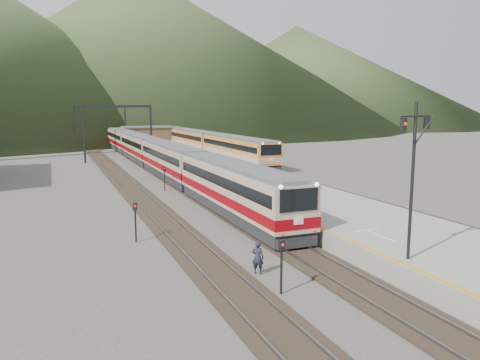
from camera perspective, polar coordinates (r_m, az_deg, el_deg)
name	(u,v)px	position (r m, az deg, el deg)	size (l,w,h in m)	color
ground	(401,312)	(19.05, 19.00, -15.02)	(400.00, 400.00, 0.00)	#47423D
track_main	(162,173)	(54.80, -9.43, 0.80)	(2.60, 200.00, 0.23)	black
track_far	(118,176)	(53.95, -14.62, 0.51)	(2.60, 200.00, 0.23)	black
track_second	(253,169)	(58.35, 1.66, 1.39)	(2.60, 200.00, 0.23)	black
platform	(214,169)	(54.32, -3.21, 1.30)	(8.00, 100.00, 1.00)	gray
gantry_near	(118,122)	(68.61, -14.65, 6.84)	(9.55, 0.25, 8.00)	black
gantry_far	(100,119)	(93.45, -16.67, 7.19)	(9.55, 0.25, 8.00)	black
station_shed	(147,134)	(92.77, -11.24, 5.51)	(9.40, 4.40, 3.10)	brown
hill_b	(136,48)	(248.38, -12.61, 15.47)	(220.00, 220.00, 75.00)	#324721
hill_c	(296,75)	(254.66, 6.80, 12.61)	(160.00, 160.00, 50.00)	#324721
main_train	(153,154)	(59.40, -10.52, 3.14)	(2.70, 74.16, 3.30)	tan
second_train	(193,139)	(83.33, -5.78, 4.98)	(3.11, 63.66, 3.79)	#C87A33
signal_mast	(413,165)	(21.16, 20.35, 1.75)	(2.13, 0.77, 6.79)	black
short_signal_a	(282,259)	(19.28, 5.08, -9.61)	(0.25, 0.21, 2.27)	black
short_signal_b	(164,175)	(43.29, -9.19, 0.58)	(0.22, 0.16, 2.27)	black
short_signal_c	(135,217)	(27.08, -12.65, -4.40)	(0.27, 0.23, 2.27)	black
worker	(258,258)	(21.66, 2.19, -9.43)	(0.56, 0.37, 1.55)	#1F222F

